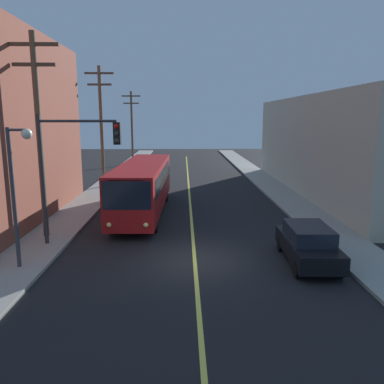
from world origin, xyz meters
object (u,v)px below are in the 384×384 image
at_px(utility_pole_far, 132,124).
at_px(street_lamp_left, 18,178).
at_px(city_bus, 143,185).
at_px(utility_pole_mid, 101,122).
at_px(traffic_signal_left_corner, 75,156).
at_px(utility_pole_near, 39,127).
at_px(parked_car_black, 308,244).

distance_m(utility_pole_far, street_lamp_left, 35.92).
xyz_separation_m(city_bus, utility_pole_mid, (-4.34, 9.03, 3.86)).
bearing_deg(traffic_signal_left_corner, utility_pole_mid, 97.18).
bearing_deg(street_lamp_left, utility_pole_near, 97.96).
relative_size(parked_car_black, utility_pole_mid, 0.44).
height_order(city_bus, utility_pole_near, utility_pole_near).
relative_size(utility_pole_near, utility_pole_mid, 0.97).
distance_m(city_bus, street_lamp_left, 10.24).
relative_size(utility_pole_near, traffic_signal_left_corner, 1.63).
bearing_deg(street_lamp_left, utility_pole_mid, 91.66).
bearing_deg(utility_pole_far, traffic_signal_left_corner, -87.09).
relative_size(utility_pole_near, utility_pole_far, 1.07).
bearing_deg(parked_car_black, utility_pole_far, 108.42).
height_order(parked_car_black, utility_pole_far, utility_pole_far).
bearing_deg(street_lamp_left, parked_car_black, 2.34).
height_order(utility_pole_near, traffic_signal_left_corner, utility_pole_near).
bearing_deg(utility_pole_far, parked_car_black, -71.58).
relative_size(city_bus, street_lamp_left, 2.22).
height_order(parked_car_black, utility_pole_near, utility_pole_near).
bearing_deg(street_lamp_left, traffic_signal_left_corner, 63.93).
xyz_separation_m(parked_car_black, street_lamp_left, (-11.54, -0.47, 2.90)).
relative_size(parked_car_black, utility_pole_far, 0.49).
distance_m(city_bus, utility_pole_far, 27.11).
distance_m(utility_pole_mid, traffic_signal_left_corner, 15.62).
xyz_separation_m(traffic_signal_left_corner, street_lamp_left, (-1.42, -2.89, -0.56)).
bearing_deg(utility_pole_mid, parked_car_black, -55.96).
bearing_deg(utility_pole_mid, city_bus, -64.31).
relative_size(utility_pole_near, street_lamp_left, 1.78).
distance_m(city_bus, utility_pole_mid, 10.74).
bearing_deg(utility_pole_far, utility_pole_near, -90.58).
distance_m(city_bus, utility_pole_near, 7.72).
xyz_separation_m(utility_pole_mid, utility_pole_far, (0.27, 17.56, -0.46)).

